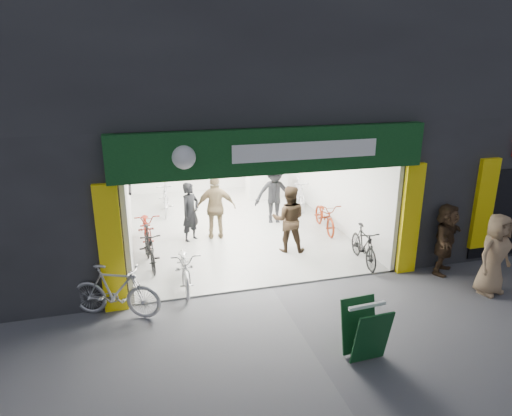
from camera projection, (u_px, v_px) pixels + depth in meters
name	position (u px, v px, depth m)	size (l,w,h in m)	color
ground	(272.00, 288.00, 9.97)	(60.00, 60.00, 0.00)	#56565B
building	(253.00, 75.00, 13.42)	(17.00, 10.27, 8.00)	#232326
bike_left_front	(185.00, 266.00, 9.92)	(0.61, 1.75, 0.92)	#B9B9BE
bike_left_midfront	(149.00, 248.00, 10.83)	(0.46, 1.62, 0.97)	black
bike_left_midback	(147.00, 227.00, 12.17)	(0.64, 1.82, 0.96)	maroon
bike_left_back	(166.00, 197.00, 14.62)	(0.50, 1.78, 1.07)	#ABACB0
bike_right_front	(364.00, 246.00, 10.99)	(0.45, 1.58, 0.95)	black
bike_right_mid	(325.00, 216.00, 13.13)	(0.59, 1.71, 0.90)	maroon
bike_right_back	(299.00, 194.00, 15.07)	(0.48, 1.69, 1.02)	silver
parked_bike	(116.00, 291.00, 8.72)	(0.51, 1.79, 1.08)	#AEAFB3
customer_a	(191.00, 213.00, 12.25)	(0.60, 0.40, 1.65)	black
customer_b	(289.00, 219.00, 11.57)	(0.86, 0.67, 1.76)	#332417
customer_c	(274.00, 194.00, 13.58)	(1.19, 0.68, 1.84)	black
customer_d	(216.00, 208.00, 12.36)	(1.07, 0.45, 1.83)	olive
pedestrian_near	(494.00, 254.00, 9.50)	(0.86, 0.56, 1.77)	#8F7253
pedestrian_far	(445.00, 239.00, 10.45)	(1.55, 0.49, 1.67)	#3C2B1B
sandwich_board	(365.00, 330.00, 7.48)	(0.66, 0.68, 0.97)	#0E3919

